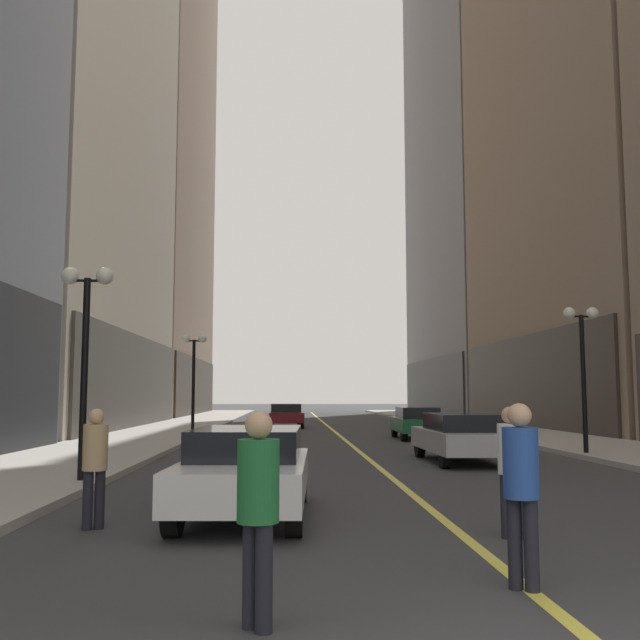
{
  "coord_description": "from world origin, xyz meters",
  "views": [
    {
      "loc": [
        -2.28,
        -4.18,
        1.84
      ],
      "look_at": [
        -0.91,
        27.74,
        5.16
      ],
      "focal_mm": 40.31,
      "sensor_mm": 36.0,
      "label": 1
    }
  ],
  "objects_px": {
    "pedestrian_in_blue_hoodie": "(521,480)",
    "street_lamp_right_mid": "(582,346)",
    "pedestrian_in_white_shirt": "(511,461)",
    "pedestrian_in_green_parka": "(258,501)",
    "street_lamp_left_near": "(86,324)",
    "car_maroon": "(286,415)",
    "car_silver": "(461,436)",
    "street_lamp_left_far": "(194,361)",
    "pedestrian_in_tan_trench": "(95,459)",
    "car_green": "(417,422)",
    "car_white": "(246,468)"
  },
  "relations": [
    {
      "from": "pedestrian_in_white_shirt",
      "to": "street_lamp_left_far",
      "type": "relative_size",
      "value": 0.38
    },
    {
      "from": "pedestrian_in_blue_hoodie",
      "to": "street_lamp_left_far",
      "type": "height_order",
      "value": "street_lamp_left_far"
    },
    {
      "from": "car_green",
      "to": "street_lamp_right_mid",
      "type": "distance_m",
      "value": 9.89
    },
    {
      "from": "pedestrian_in_white_shirt",
      "to": "pedestrian_in_green_parka",
      "type": "distance_m",
      "value": 4.66
    },
    {
      "from": "car_green",
      "to": "car_white",
      "type": "bearing_deg",
      "value": -107.66
    },
    {
      "from": "pedestrian_in_white_shirt",
      "to": "street_lamp_right_mid",
      "type": "distance_m",
      "value": 13.13
    },
    {
      "from": "car_green",
      "to": "street_lamp_left_far",
      "type": "xyz_separation_m",
      "value": [
        -9.42,
        1.39,
        2.54
      ]
    },
    {
      "from": "pedestrian_in_tan_trench",
      "to": "street_lamp_right_mid",
      "type": "xyz_separation_m",
      "value": [
        11.36,
        10.69,
        2.3
      ]
    },
    {
      "from": "pedestrian_in_green_parka",
      "to": "street_lamp_left_far",
      "type": "bearing_deg",
      "value": 98.7
    },
    {
      "from": "car_maroon",
      "to": "street_lamp_left_far",
      "type": "distance_m",
      "value": 10.41
    },
    {
      "from": "car_silver",
      "to": "pedestrian_in_white_shirt",
      "type": "xyz_separation_m",
      "value": [
        -1.81,
        -10.26,
        0.26
      ]
    },
    {
      "from": "car_silver",
      "to": "pedestrian_in_green_parka",
      "type": "bearing_deg",
      "value": -109.77
    },
    {
      "from": "car_white",
      "to": "street_lamp_right_mid",
      "type": "distance_m",
      "value": 13.73
    },
    {
      "from": "car_maroon",
      "to": "street_lamp_right_mid",
      "type": "xyz_separation_m",
      "value": [
        8.87,
        -19.62,
        2.54
      ]
    },
    {
      "from": "car_green",
      "to": "pedestrian_in_green_parka",
      "type": "bearing_deg",
      "value": -103.03
    },
    {
      "from": "street_lamp_left_far",
      "to": "street_lamp_right_mid",
      "type": "distance_m",
      "value": 16.44
    },
    {
      "from": "pedestrian_in_tan_trench",
      "to": "pedestrian_in_white_shirt",
      "type": "bearing_deg",
      "value": -8.9
    },
    {
      "from": "car_maroon",
      "to": "pedestrian_in_white_shirt",
      "type": "distance_m",
      "value": 31.33
    },
    {
      "from": "car_green",
      "to": "pedestrian_in_blue_hoodie",
      "type": "bearing_deg",
      "value": -97.64
    },
    {
      "from": "car_maroon",
      "to": "street_lamp_right_mid",
      "type": "height_order",
      "value": "street_lamp_right_mid"
    },
    {
      "from": "pedestrian_in_blue_hoodie",
      "to": "street_lamp_left_far",
      "type": "bearing_deg",
      "value": 104.63
    },
    {
      "from": "car_maroon",
      "to": "pedestrian_in_blue_hoodie",
      "type": "xyz_separation_m",
      "value": [
        2.41,
        -33.59,
        0.31
      ]
    },
    {
      "from": "car_maroon",
      "to": "street_lamp_right_mid",
      "type": "relative_size",
      "value": 1.04
    },
    {
      "from": "car_white",
      "to": "pedestrian_in_green_parka",
      "type": "distance_m",
      "value": 5.3
    },
    {
      "from": "pedestrian_in_tan_trench",
      "to": "street_lamp_left_far",
      "type": "bearing_deg",
      "value": 93.93
    },
    {
      "from": "pedestrian_in_green_parka",
      "to": "street_lamp_left_near",
      "type": "xyz_separation_m",
      "value": [
        -3.88,
        8.8,
        2.26
      ]
    },
    {
      "from": "pedestrian_in_blue_hoodie",
      "to": "street_lamp_left_near",
      "type": "bearing_deg",
      "value": 129.28
    },
    {
      "from": "car_green",
      "to": "pedestrian_in_tan_trench",
      "type": "height_order",
      "value": "pedestrian_in_tan_trench"
    },
    {
      "from": "car_green",
      "to": "street_lamp_left_far",
      "type": "distance_m",
      "value": 9.85
    },
    {
      "from": "car_maroon",
      "to": "street_lamp_left_near",
      "type": "distance_m",
      "value": 26.26
    },
    {
      "from": "pedestrian_in_blue_hoodie",
      "to": "street_lamp_right_mid",
      "type": "relative_size",
      "value": 0.4
    },
    {
      "from": "car_maroon",
      "to": "street_lamp_right_mid",
      "type": "distance_m",
      "value": 21.68
    },
    {
      "from": "pedestrian_in_tan_trench",
      "to": "street_lamp_left_far",
      "type": "relative_size",
      "value": 0.37
    },
    {
      "from": "pedestrian_in_tan_trench",
      "to": "street_lamp_left_near",
      "type": "relative_size",
      "value": 0.37
    },
    {
      "from": "street_lamp_left_near",
      "to": "street_lamp_left_far",
      "type": "xyz_separation_m",
      "value": [
        0.0,
        16.54,
        0.0
      ]
    },
    {
      "from": "car_maroon",
      "to": "pedestrian_in_white_shirt",
      "type": "height_order",
      "value": "pedestrian_in_white_shirt"
    },
    {
      "from": "pedestrian_in_blue_hoodie",
      "to": "street_lamp_right_mid",
      "type": "bearing_deg",
      "value": 65.2
    },
    {
      "from": "car_silver",
      "to": "street_lamp_left_far",
      "type": "relative_size",
      "value": 1.05
    },
    {
      "from": "street_lamp_right_mid",
      "to": "car_maroon",
      "type": "bearing_deg",
      "value": 114.32
    },
    {
      "from": "car_silver",
      "to": "car_green",
      "type": "distance_m",
      "value": 10.25
    },
    {
      "from": "pedestrian_in_white_shirt",
      "to": "pedestrian_in_green_parka",
      "type": "bearing_deg",
      "value": -132.07
    },
    {
      "from": "car_maroon",
      "to": "pedestrian_in_tan_trench",
      "type": "bearing_deg",
      "value": -94.7
    },
    {
      "from": "street_lamp_left_near",
      "to": "car_maroon",
      "type": "bearing_deg",
      "value": 81.34
    },
    {
      "from": "street_lamp_right_mid",
      "to": "pedestrian_in_tan_trench",
      "type": "bearing_deg",
      "value": -136.75
    },
    {
      "from": "car_silver",
      "to": "pedestrian_in_tan_trench",
      "type": "distance_m",
      "value": 11.93
    },
    {
      "from": "car_white",
      "to": "car_silver",
      "type": "height_order",
      "value": "same"
    },
    {
      "from": "street_lamp_left_far",
      "to": "pedestrian_in_white_shirt",
      "type": "bearing_deg",
      "value": -72.26
    },
    {
      "from": "pedestrian_in_green_parka",
      "to": "pedestrian_in_white_shirt",
      "type": "bearing_deg",
      "value": 47.93
    },
    {
      "from": "pedestrian_in_blue_hoodie",
      "to": "car_white",
      "type": "bearing_deg",
      "value": 124.17
    },
    {
      "from": "car_white",
      "to": "car_maroon",
      "type": "height_order",
      "value": "same"
    }
  ]
}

